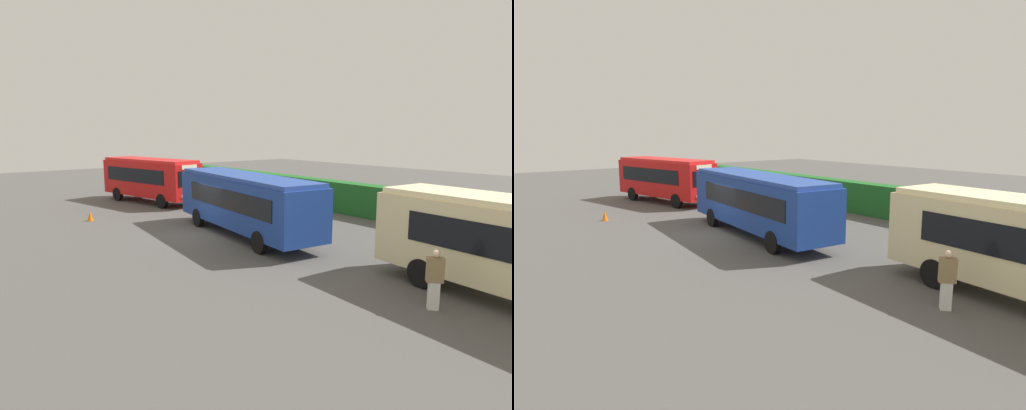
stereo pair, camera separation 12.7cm
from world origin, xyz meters
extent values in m
plane|color=#514F4C|center=(0.00, 0.00, 0.00)|extent=(87.18, 87.18, 0.00)
cube|color=red|center=(-11.11, 2.17, 1.79)|extent=(8.87, 4.20, 2.48)
cube|color=red|center=(-11.11, 2.17, 3.13)|extent=(8.58, 3.95, 0.20)
cube|color=black|center=(-11.67, 3.30, 2.09)|extent=(6.52, 1.46, 0.99)
cube|color=black|center=(-11.14, 0.90, 2.09)|extent=(6.52, 1.46, 0.99)
cube|color=black|center=(-6.92, 3.08, 2.09)|extent=(0.46, 1.95, 1.04)
cube|color=silver|center=(-6.92, 3.08, 2.85)|extent=(0.32, 1.31, 0.28)
cylinder|color=black|center=(-8.76, 3.82, 0.50)|extent=(1.04, 0.49, 1.00)
cylinder|color=black|center=(-8.28, 1.65, 0.50)|extent=(1.04, 0.49, 1.00)
cylinder|color=black|center=(-13.94, 2.69, 0.50)|extent=(1.04, 0.49, 1.00)
cylinder|color=black|center=(-13.46, 0.51, 0.50)|extent=(1.04, 0.49, 1.00)
sphere|color=silver|center=(-7.05, 3.74, 0.90)|extent=(0.22, 0.22, 0.22)
sphere|color=silver|center=(-6.76, 2.44, 0.90)|extent=(0.22, 0.22, 0.22)
cube|color=navy|center=(1.57, 1.44, 1.72)|extent=(10.57, 3.61, 2.35)
cube|color=#2747A0|center=(1.57, 1.44, 3.00)|extent=(10.23, 3.38, 0.20)
cube|color=black|center=(1.73, 0.16, 2.01)|extent=(8.03, 0.93, 0.94)
cube|color=black|center=(2.01, 2.65, 2.01)|extent=(8.03, 0.93, 0.94)
cube|color=black|center=(-3.59, 2.01, 2.01)|extent=(0.27, 2.03, 0.99)
cube|color=silver|center=(-3.59, 2.01, 2.72)|extent=(0.19, 1.36, 0.28)
cylinder|color=black|center=(-1.75, 0.66, 0.50)|extent=(1.02, 0.39, 1.00)
cylinder|color=black|center=(-1.49, 2.93, 0.50)|extent=(1.02, 0.39, 1.00)
cylinder|color=black|center=(4.63, -0.05, 0.50)|extent=(1.02, 0.39, 1.00)
cylinder|color=black|center=(4.89, 2.22, 0.50)|extent=(1.02, 0.39, 1.00)
sphere|color=silver|center=(-3.68, 1.34, 0.90)|extent=(0.22, 0.22, 0.22)
sphere|color=silver|center=(-3.53, 2.69, 0.90)|extent=(0.22, 0.22, 0.22)
cube|color=black|center=(9.36, 2.95, 2.10)|extent=(0.18, 1.98, 1.05)
cube|color=silver|center=(9.36, 2.95, 2.86)|extent=(0.13, 1.33, 0.28)
cylinder|color=black|center=(11.27, 1.71, 0.50)|extent=(1.02, 0.35, 1.00)
cylinder|color=black|center=(11.42, 3.92, 0.50)|extent=(1.02, 0.35, 1.00)
sphere|color=silver|center=(9.30, 2.29, 0.90)|extent=(0.22, 0.22, 0.22)
sphere|color=silver|center=(9.39, 3.62, 0.90)|extent=(0.22, 0.22, 0.22)
cube|color=#4C6B47|center=(-9.19, 4.79, 0.41)|extent=(0.37, 0.35, 0.81)
cube|color=black|center=(-9.19, 4.79, 1.17)|extent=(0.51, 0.45, 0.71)
sphere|color=beige|center=(-9.19, 4.79, 1.63)|extent=(0.22, 0.22, 0.22)
cube|color=silver|center=(-0.55, 4.00, 0.39)|extent=(0.34, 0.29, 0.79)
cube|color=maroon|center=(-0.55, 4.00, 1.14)|extent=(0.51, 0.33, 0.69)
sphere|color=#8C6647|center=(-0.55, 4.00, 1.59)|extent=(0.22, 0.22, 0.22)
cube|color=silver|center=(12.52, 0.30, 0.42)|extent=(0.39, 0.38, 0.85)
cube|color=olive|center=(12.52, 0.30, 1.22)|extent=(0.53, 0.52, 0.74)
sphere|color=beige|center=(12.52, 0.30, 1.71)|extent=(0.23, 0.23, 0.23)
cube|color=#1F6222|center=(0.00, 10.32, 0.99)|extent=(55.59, 1.19, 1.98)
cone|color=orange|center=(-6.97, -3.61, 0.30)|extent=(0.36, 0.36, 0.60)
camera|label=1|loc=(19.04, -11.46, 5.26)|focal=30.74mm
camera|label=2|loc=(19.12, -11.36, 5.26)|focal=30.74mm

